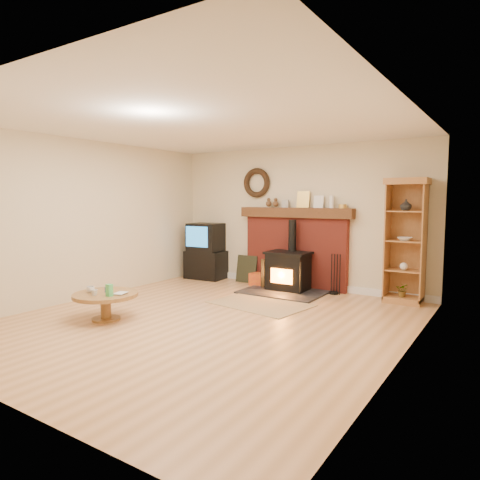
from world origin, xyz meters
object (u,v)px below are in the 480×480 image
Objects in this scene: tv_unit at (206,252)px; curio_cabinet at (406,241)px; wood_stove at (287,272)px; coffee_table at (105,298)px.

curio_cabinet is (3.90, 0.09, 0.44)m from tv_unit.
coffee_table is (-1.24, -2.99, -0.04)m from wood_stove.
tv_unit is 3.92m from curio_cabinet.
wood_stove is 1.62× the size of coffee_table.
wood_stove reaches higher than tv_unit.
tv_unit is (-1.97, 0.20, 0.20)m from wood_stove.
coffee_table is (0.73, -3.18, -0.24)m from tv_unit.
curio_cabinet is 4.60m from coffee_table.
tv_unit is 0.58× the size of curio_cabinet.
curio_cabinet is at bearing 1.27° from tv_unit.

